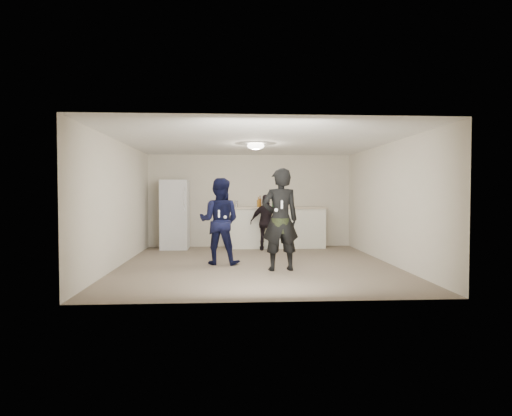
{
  "coord_description": "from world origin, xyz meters",
  "views": [
    {
      "loc": [
        -0.52,
        -8.66,
        1.46
      ],
      "look_at": [
        0.0,
        0.2,
        1.15
      ],
      "focal_mm": 30.0,
      "sensor_mm": 36.0,
      "label": 1
    }
  ],
  "objects": [
    {
      "name": "fridge_handle",
      "position": [
        -1.71,
        2.23,
        1.3
      ],
      "size": [
        0.02,
        0.02,
        0.6
      ],
      "primitive_type": "cylinder",
      "color": "silver",
      "rests_on": "fridge"
    },
    {
      "name": "nunchuk_woman",
      "position": [
        0.31,
        -0.89,
        1.15
      ],
      "size": [
        0.07,
        0.07,
        0.07
      ],
      "primitive_type": "sphere",
      "color": "white",
      "rests_on": "woman"
    },
    {
      "name": "man",
      "position": [
        -0.76,
        0.11,
        0.88
      ],
      "size": [
        0.98,
        0.83,
        1.77
      ],
      "primitive_type": "imported",
      "rotation": [
        0.0,
        0.0,
        2.94
      ],
      "color": "#0F1240",
      "rests_on": "floor"
    },
    {
      "name": "camo_shorts",
      "position": [
        0.41,
        -0.67,
        0.85
      ],
      "size": [
        0.34,
        0.34,
        0.28
      ],
      "primitive_type": "cylinder",
      "color": "#2A3719",
      "rests_on": "woman"
    },
    {
      "name": "spectator",
      "position": [
        0.39,
        2.2,
        0.71
      ],
      "size": [
        0.85,
        0.39,
        1.43
      ],
      "primitive_type": "imported",
      "rotation": [
        0.0,
        0.0,
        3.09
      ],
      "color": "black",
      "rests_on": "floor"
    },
    {
      "name": "wall_front",
      "position": [
        0.0,
        -3.0,
        1.25
      ],
      "size": [
        6.0,
        0.0,
        6.0
      ],
      "primitive_type": "plane",
      "rotation": [
        -1.57,
        0.0,
        0.0
      ],
      "color": "beige",
      "rests_on": "floor"
    },
    {
      "name": "wall_right",
      "position": [
        2.75,
        0.0,
        1.25
      ],
      "size": [
        0.0,
        6.0,
        6.0
      ],
      "primitive_type": "plane",
      "rotation": [
        1.57,
        0.0,
        -1.57
      ],
      "color": "beige",
      "rests_on": "floor"
    },
    {
      "name": "remote_man",
      "position": [
        -0.76,
        -0.17,
        1.05
      ],
      "size": [
        0.04,
        0.04,
        0.15
      ],
      "primitive_type": "cube",
      "color": "white",
      "rests_on": "man"
    },
    {
      "name": "bottle_cluster",
      "position": [
        0.45,
        2.65,
        1.19
      ],
      "size": [
        0.81,
        0.32,
        0.23
      ],
      "color": "#9B6016",
      "rests_on": "counter_top"
    },
    {
      "name": "wall_back",
      "position": [
        0.0,
        3.0,
        1.25
      ],
      "size": [
        6.0,
        0.0,
        6.0
      ],
      "primitive_type": "plane",
      "rotation": [
        1.57,
        0.0,
        0.0
      ],
      "color": "beige",
      "rests_on": "floor"
    },
    {
      "name": "counter",
      "position": [
        0.67,
        2.67,
        0.53
      ],
      "size": [
        2.6,
        0.56,
        1.05
      ],
      "primitive_type": "cube",
      "color": "silver",
      "rests_on": "floor"
    },
    {
      "name": "counter_top",
      "position": [
        0.67,
        2.67,
        1.07
      ],
      "size": [
        2.68,
        0.64,
        0.04
      ],
      "primitive_type": "cube",
      "color": "beige",
      "rests_on": "counter"
    },
    {
      "name": "woman",
      "position": [
        0.41,
        -0.67,
        0.96
      ],
      "size": [
        0.76,
        0.55,
        1.92
      ],
      "primitive_type": "imported",
      "rotation": [
        0.0,
        0.0,
        3.28
      ],
      "color": "black",
      "rests_on": "floor"
    },
    {
      "name": "nunchuk_man",
      "position": [
        -0.64,
        -0.14,
        0.98
      ],
      "size": [
        0.07,
        0.07,
        0.07
      ],
      "primitive_type": "sphere",
      "color": "silver",
      "rests_on": "man"
    },
    {
      "name": "ceiling",
      "position": [
        0.0,
        0.0,
        2.5
      ],
      "size": [
        6.0,
        6.0,
        0.0
      ],
      "primitive_type": "plane",
      "rotation": [
        3.14,
        0.0,
        0.0
      ],
      "color": "silver",
      "rests_on": "wall_back"
    },
    {
      "name": "ceiling_dome",
      "position": [
        0.0,
        0.3,
        2.45
      ],
      "size": [
        0.36,
        0.36,
        0.16
      ],
      "primitive_type": "ellipsoid",
      "color": "white",
      "rests_on": "ceiling"
    },
    {
      "name": "wall_left",
      "position": [
        -2.75,
        0.0,
        1.25
      ],
      "size": [
        0.0,
        6.0,
        6.0
      ],
      "primitive_type": "plane",
      "rotation": [
        1.57,
        0.0,
        1.57
      ],
      "color": "beige",
      "rests_on": "floor"
    },
    {
      "name": "remote_woman",
      "position": [
        0.41,
        -0.92,
        1.25
      ],
      "size": [
        0.04,
        0.04,
        0.15
      ],
      "primitive_type": "cube",
      "color": "white",
      "rests_on": "woman"
    },
    {
      "name": "shaker",
      "position": [
        -0.38,
        2.75,
        1.18
      ],
      "size": [
        0.08,
        0.08,
        0.17
      ],
      "primitive_type": "cylinder",
      "color": "silver",
      "rests_on": "counter_top"
    },
    {
      "name": "floor",
      "position": [
        0.0,
        0.0,
        0.0
      ],
      "size": [
        6.0,
        6.0,
        0.0
      ],
      "primitive_type": "plane",
      "color": "#6B5B4C",
      "rests_on": "ground"
    },
    {
      "name": "fridge",
      "position": [
        -1.99,
        2.6,
        0.9
      ],
      "size": [
        0.7,
        0.7,
        1.8
      ],
      "primitive_type": "cube",
      "color": "silver",
      "rests_on": "floor"
    }
  ]
}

